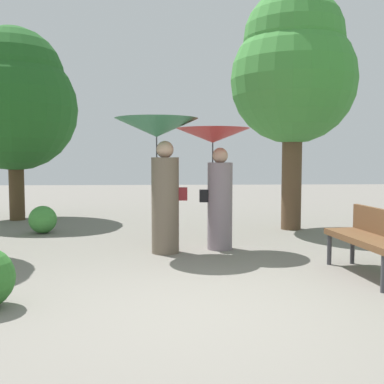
# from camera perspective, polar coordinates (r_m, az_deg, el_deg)

# --- Properties ---
(ground_plane) EXTENTS (40.00, 40.00, 0.00)m
(ground_plane) POSITION_cam_1_polar(r_m,az_deg,el_deg) (4.68, 1.89, -14.17)
(ground_plane) COLOR slate
(person_left) EXTENTS (1.27, 1.27, 2.07)m
(person_left) POSITION_cam_1_polar(r_m,az_deg,el_deg) (7.09, -3.98, 4.41)
(person_left) COLOR #6B5B4C
(person_left) RESTS_ON ground
(person_right) EXTENTS (1.17, 1.17, 1.94)m
(person_right) POSITION_cam_1_polar(r_m,az_deg,el_deg) (7.38, 2.96, 3.37)
(person_right) COLOR gray
(person_right) RESTS_ON ground
(park_bench) EXTENTS (0.64, 1.54, 0.83)m
(park_bench) POSITION_cam_1_polar(r_m,az_deg,el_deg) (6.17, 21.45, -5.04)
(park_bench) COLOR #38383D
(park_bench) RESTS_ON ground
(tree_mid_left) EXTENTS (2.88, 2.88, 4.46)m
(tree_mid_left) POSITION_cam_1_polar(r_m,az_deg,el_deg) (11.64, -21.11, 10.72)
(tree_mid_left) COLOR #4C3823
(tree_mid_left) RESTS_ON ground
(tree_mid_right) EXTENTS (2.53, 2.53, 4.84)m
(tree_mid_right) POSITION_cam_1_polar(r_m,az_deg,el_deg) (9.81, 12.40, 14.68)
(tree_mid_right) COLOR brown
(tree_mid_right) RESTS_ON ground
(bush_path_left) EXTENTS (0.54, 0.54, 0.54)m
(bush_path_left) POSITION_cam_1_polar(r_m,az_deg,el_deg) (9.44, -17.94, -3.26)
(bush_path_left) COLOR #428C3D
(bush_path_left) RESTS_ON ground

